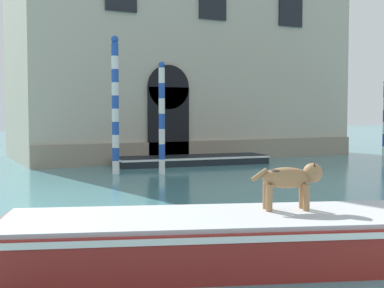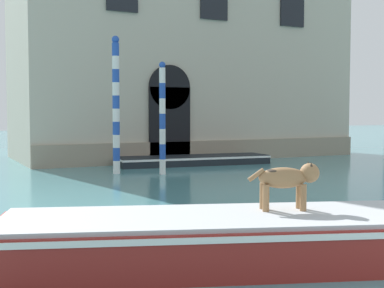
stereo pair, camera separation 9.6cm
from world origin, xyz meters
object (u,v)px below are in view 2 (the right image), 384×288
at_px(boat_moored_near_palazzo, 193,160).
at_px(mooring_pole_1, 116,105).
at_px(mooring_pole_0, 162,118).
at_px(boat_foreground, 222,238).
at_px(dog_on_deck, 288,179).

xyz_separation_m(boat_moored_near_palazzo, mooring_pole_1, (-3.71, -1.62, 2.14)).
xyz_separation_m(mooring_pole_0, mooring_pole_1, (-1.31, 0.87, 0.44)).
relative_size(boat_foreground, boat_moored_near_palazzo, 1.04).
height_order(boat_foreground, mooring_pole_1, mooring_pole_1).
distance_m(dog_on_deck, boat_moored_near_palazzo, 13.56).
bearing_deg(dog_on_deck, mooring_pole_0, 98.82).
bearing_deg(mooring_pole_1, boat_foreground, -101.07).
distance_m(boat_foreground, boat_moored_near_palazzo, 13.83).
bearing_deg(mooring_pole_1, boat_moored_near_palazzo, 23.57).
bearing_deg(mooring_pole_0, dog_on_deck, -103.47).
height_order(boat_foreground, dog_on_deck, dog_on_deck).
bearing_deg(mooring_pole_1, mooring_pole_0, -33.61).
bearing_deg(dog_on_deck, mooring_pole_1, 106.51).
bearing_deg(boat_foreground, boat_moored_near_palazzo, 84.75).
height_order(mooring_pole_0, mooring_pole_1, mooring_pole_1).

